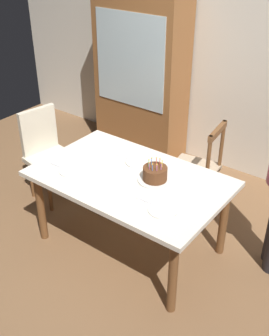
{
  "coord_description": "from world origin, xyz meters",
  "views": [
    {
      "loc": [
        1.79,
        -2.3,
        2.57
      ],
      "look_at": [
        0.05,
        0.0,
        0.83
      ],
      "focal_mm": 44.54,
      "sensor_mm": 36.0,
      "label": 1
    }
  ],
  "objects_px": {
    "plate_near_celebrant": "(72,171)",
    "china_cabinet": "(141,77)",
    "dining_table": "(130,185)",
    "plate_far_side": "(138,162)",
    "birthday_cake": "(155,175)",
    "chair_spindle_back": "(196,170)",
    "chair_upholstered": "(46,150)",
    "plate_near_guest": "(163,210)"
  },
  "relations": [
    {
      "from": "dining_table",
      "to": "plate_far_side",
      "type": "distance_m",
      "value": 0.26
    },
    {
      "from": "birthday_cake",
      "to": "china_cabinet",
      "type": "bearing_deg",
      "value": 129.64
    },
    {
      "from": "birthday_cake",
      "to": "plate_far_side",
      "type": "distance_m",
      "value": 0.32
    },
    {
      "from": "birthday_cake",
      "to": "chair_spindle_back",
      "type": "height_order",
      "value": "chair_spindle_back"
    },
    {
      "from": "plate_near_celebrant",
      "to": "plate_far_side",
      "type": "bearing_deg",
      "value": 51.48
    },
    {
      "from": "chair_upholstered",
      "to": "birthday_cake",
      "type": "bearing_deg",
      "value": -2.83
    },
    {
      "from": "chair_upholstered",
      "to": "chair_spindle_back",
      "type": "bearing_deg",
      "value": 26.51
    },
    {
      "from": "chair_upholstered",
      "to": "china_cabinet",
      "type": "bearing_deg",
      "value": 83.54
    },
    {
      "from": "plate_far_side",
      "to": "chair_spindle_back",
      "type": "xyz_separation_m",
      "value": [
        0.26,
        0.6,
        -0.28
      ]
    },
    {
      "from": "china_cabinet",
      "to": "plate_near_celebrant",
      "type": "bearing_deg",
      "value": -71.76
    },
    {
      "from": "plate_near_celebrant",
      "to": "plate_near_guest",
      "type": "xyz_separation_m",
      "value": [
        0.92,
        0.0,
        0.0
      ]
    },
    {
      "from": "dining_table",
      "to": "birthday_cake",
      "type": "relative_size",
      "value": 5.71
    },
    {
      "from": "birthday_cake",
      "to": "china_cabinet",
      "type": "xyz_separation_m",
      "value": [
        -1.23,
        1.48,
        0.16
      ]
    },
    {
      "from": "chair_spindle_back",
      "to": "chair_upholstered",
      "type": "bearing_deg",
      "value": -153.49
    },
    {
      "from": "plate_near_celebrant",
      "to": "china_cabinet",
      "type": "distance_m",
      "value": 1.89
    },
    {
      "from": "plate_far_side",
      "to": "birthday_cake",
      "type": "bearing_deg",
      "value": -28.29
    },
    {
      "from": "plate_far_side",
      "to": "plate_near_guest",
      "type": "height_order",
      "value": "same"
    },
    {
      "from": "dining_table",
      "to": "plate_near_celebrant",
      "type": "bearing_deg",
      "value": -152.8
    },
    {
      "from": "plate_near_celebrant",
      "to": "chair_spindle_back",
      "type": "bearing_deg",
      "value": 59.45
    },
    {
      "from": "birthday_cake",
      "to": "plate_near_guest",
      "type": "relative_size",
      "value": 1.27
    },
    {
      "from": "chair_spindle_back",
      "to": "chair_upholstered",
      "type": "height_order",
      "value": "same"
    },
    {
      "from": "plate_near_guest",
      "to": "plate_far_side",
      "type": "bearing_deg",
      "value": 141.07
    },
    {
      "from": "birthday_cake",
      "to": "chair_spindle_back",
      "type": "bearing_deg",
      "value": 91.48
    },
    {
      "from": "birthday_cake",
      "to": "plate_far_side",
      "type": "relative_size",
      "value": 1.27
    },
    {
      "from": "dining_table",
      "to": "plate_far_side",
      "type": "relative_size",
      "value": 7.27
    },
    {
      "from": "china_cabinet",
      "to": "birthday_cake",
      "type": "bearing_deg",
      "value": -50.36
    },
    {
      "from": "plate_near_celebrant",
      "to": "plate_near_guest",
      "type": "height_order",
      "value": "same"
    },
    {
      "from": "plate_near_celebrant",
      "to": "plate_far_side",
      "type": "distance_m",
      "value": 0.58
    },
    {
      "from": "plate_far_side",
      "to": "chair_spindle_back",
      "type": "bearing_deg",
      "value": 66.48
    },
    {
      "from": "china_cabinet",
      "to": "chair_upholstered",
      "type": "bearing_deg",
      "value": -96.46
    },
    {
      "from": "birthday_cake",
      "to": "chair_upholstered",
      "type": "xyz_separation_m",
      "value": [
        -1.39,
        0.07,
        -0.26
      ]
    },
    {
      "from": "dining_table",
      "to": "plate_near_guest",
      "type": "xyz_separation_m",
      "value": [
        0.48,
        -0.23,
        0.09
      ]
    },
    {
      "from": "dining_table",
      "to": "plate_near_guest",
      "type": "height_order",
      "value": "plate_near_guest"
    },
    {
      "from": "plate_far_side",
      "to": "plate_near_guest",
      "type": "relative_size",
      "value": 1.0
    },
    {
      "from": "plate_near_celebrant",
      "to": "china_cabinet",
      "type": "xyz_separation_m",
      "value": [
        -0.59,
        1.78,
        0.22
      ]
    },
    {
      "from": "plate_near_guest",
      "to": "china_cabinet",
      "type": "relative_size",
      "value": 0.12
    },
    {
      "from": "plate_near_celebrant",
      "to": "plate_far_side",
      "type": "xyz_separation_m",
      "value": [
        0.36,
        0.45,
        0.0
      ]
    },
    {
      "from": "chair_upholstered",
      "to": "dining_table",
      "type": "bearing_deg",
      "value": -6.89
    },
    {
      "from": "plate_far_side",
      "to": "china_cabinet",
      "type": "bearing_deg",
      "value": 125.44
    },
    {
      "from": "birthday_cake",
      "to": "china_cabinet",
      "type": "relative_size",
      "value": 0.15
    },
    {
      "from": "plate_near_guest",
      "to": "chair_upholstered",
      "type": "relative_size",
      "value": 0.23
    },
    {
      "from": "chair_spindle_back",
      "to": "china_cabinet",
      "type": "relative_size",
      "value": 0.5
    }
  ]
}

